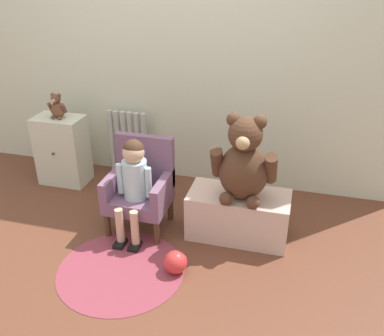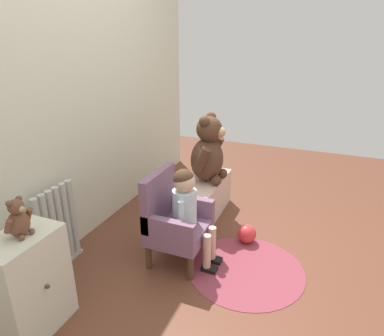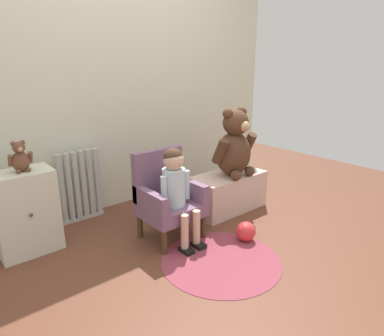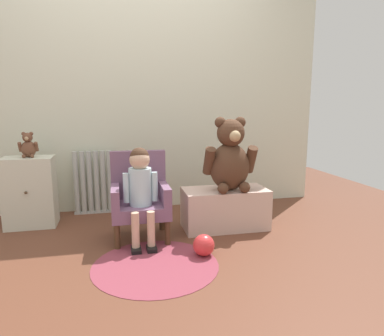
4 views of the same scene
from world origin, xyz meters
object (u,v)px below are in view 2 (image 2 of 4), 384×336
Objects in this scene: radiator at (58,229)px; toy_ball at (246,234)px; large_teddy_bear at (208,152)px; floor_rug at (246,269)px; child_figure at (188,204)px; low_bench at (202,197)px; small_dresser at (28,284)px; small_teddy_bear at (18,220)px; child_armchair at (174,219)px.

radiator is 4.02× the size of toy_ball.
large_teddy_bear is 1.05m from floor_rug.
child_figure is 1.02× the size of low_bench.
toy_ball is at bearing -126.41° from large_teddy_bear.
child_figure is at bearing -32.13° from small_dresser.
radiator is 0.84× the size of child_figure.
child_figure is at bearing 139.55° from toy_ball.
low_bench is 1.72m from small_teddy_bear.
child_armchair reaches higher than toy_ball.
small_dresser is 1.00× the size of large_teddy_bear.
child_figure is 4.79× the size of toy_ball.
radiator is at bearing 28.22° from small_teddy_bear.
child_figure is (-0.00, -0.11, 0.14)m from child_armchair.
radiator is 1.42m from toy_ball.
child_armchair is at bearing -176.35° from low_bench.
large_teddy_bear is at bearing 38.49° from floor_rug.
low_bench is at bearing -14.10° from small_teddy_bear.
child_armchair is 0.65m from toy_ball.
small_teddy_bear is 1.52m from floor_rug.
child_figure is (0.89, -0.56, 0.17)m from small_dresser.
radiator is 1.01× the size of large_teddy_bear.
radiator is 1.01× the size of small_dresser.
small_dresser is 0.89× the size of child_armchair.
floor_rug is at bearing -46.13° from small_dresser.
low_bench is 0.43m from large_teddy_bear.
small_teddy_bear is at bearing 144.96° from toy_ball.
large_teddy_bear is 0.77m from toy_ball.
child_armchair is 0.18m from child_figure.
low_bench is at bearing 3.65° from child_armchair.
radiator is 0.90× the size of child_armchair.
large_teddy_bear is (0.73, 0.00, 0.28)m from child_armchair.
child_figure reaches higher than toy_ball.
small_teddy_bear is (-1.61, 0.44, 0.09)m from large_teddy_bear.
small_teddy_bear reaches higher than radiator.
large_teddy_bear is 0.73× the size of floor_rug.
child_figure is 0.75m from large_teddy_bear.
radiator is 0.74× the size of floor_rug.
radiator is at bearing 124.36° from toy_ball.
small_dresser is (-0.50, -0.25, -0.00)m from radiator.
small_teddy_bear is at bearing 164.71° from large_teddy_bear.
toy_ball is (0.34, 0.09, 0.07)m from floor_rug.
floor_rug is at bearing -165.98° from toy_ball.
small_teddy_bear is (-0.88, 0.55, 0.22)m from child_figure.
floor_rug is (0.05, -0.54, -0.32)m from child_armchair.
floor_rug is (0.45, -1.24, -0.30)m from radiator.
low_bench is at bearing 41.50° from floor_rug.
floor_rug is 5.47× the size of toy_ball.
child_figure is at bearing 97.25° from floor_rug.
child_armchair is at bearing -26.77° from small_dresser.
small_dresser reaches higher than floor_rug.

